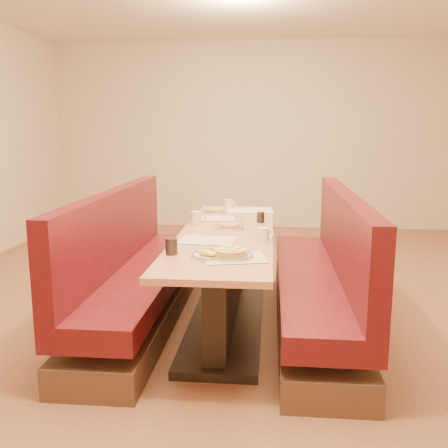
# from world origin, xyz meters

# --- Properties ---
(ground) EXTENTS (8.00, 8.00, 0.00)m
(ground) POSITION_xyz_m (0.00, 0.00, 0.00)
(ground) COLOR #9E6647
(ground) RESTS_ON ground
(room_envelope) EXTENTS (6.04, 8.04, 2.82)m
(room_envelope) POSITION_xyz_m (0.00, 0.00, 1.93)
(room_envelope) COLOR beige
(room_envelope) RESTS_ON ground
(diner_table) EXTENTS (0.70, 2.50, 0.75)m
(diner_table) POSITION_xyz_m (0.00, 0.00, 0.37)
(diner_table) COLOR black
(diner_table) RESTS_ON ground
(booth_left) EXTENTS (0.55, 2.50, 1.05)m
(booth_left) POSITION_xyz_m (-0.73, 0.00, 0.36)
(booth_left) COLOR #4C3326
(booth_left) RESTS_ON ground
(booth_right) EXTENTS (0.55, 2.50, 1.05)m
(booth_right) POSITION_xyz_m (0.73, 0.00, 0.36)
(booth_right) COLOR #4C3326
(booth_right) RESTS_ON ground
(placemat_near_left) EXTENTS (0.41, 0.32, 0.00)m
(placemat_near_left) POSITION_xyz_m (-0.11, -0.34, 0.75)
(placemat_near_left) COLOR beige
(placemat_near_left) RESTS_ON diner_table
(placemat_near_right) EXTENTS (0.42, 0.35, 0.00)m
(placemat_near_right) POSITION_xyz_m (0.12, -0.80, 0.75)
(placemat_near_right) COLOR beige
(placemat_near_right) RESTS_ON diner_table
(placemat_far_left) EXTENTS (0.37, 0.29, 0.00)m
(placemat_far_left) POSITION_xyz_m (-0.12, 0.53, 0.75)
(placemat_far_left) COLOR beige
(placemat_far_left) RESTS_ON diner_table
(placemat_far_right) EXTENTS (0.49, 0.38, 0.00)m
(placemat_far_right) POSITION_xyz_m (0.12, 0.98, 0.75)
(placemat_far_right) COLOR beige
(placemat_far_right) RESTS_ON diner_table
(pancake_plate) EXTENTS (0.28, 0.28, 0.06)m
(pancake_plate) POSITION_xyz_m (0.09, -0.79, 0.77)
(pancake_plate) COLOR silver
(pancake_plate) RESTS_ON diner_table
(eggs_plate) EXTENTS (0.27, 0.27, 0.05)m
(eggs_plate) POSITION_xyz_m (-0.02, -0.78, 0.77)
(eggs_plate) COLOR silver
(eggs_plate) RESTS_ON diner_table
(extra_plate_mid) EXTENTS (0.23, 0.23, 0.05)m
(extra_plate_mid) POSITION_xyz_m (0.01, 0.12, 0.77)
(extra_plate_mid) COLOR silver
(extra_plate_mid) RESTS_ON diner_table
(extra_plate_far) EXTENTS (0.25, 0.25, 0.05)m
(extra_plate_far) POSITION_xyz_m (-0.19, 0.83, 0.77)
(extra_plate_far) COLOR silver
(extra_plate_far) RESTS_ON diner_table
(coffee_mug_a) EXTENTS (0.13, 0.09, 0.10)m
(coffee_mug_a) POSITION_xyz_m (0.28, -0.31, 0.80)
(coffee_mug_a) COLOR silver
(coffee_mug_a) RESTS_ON diner_table
(coffee_mug_b) EXTENTS (0.13, 0.09, 0.10)m
(coffee_mug_b) POSITION_xyz_m (-0.28, 0.29, 0.80)
(coffee_mug_b) COLOR silver
(coffee_mug_b) RESTS_ON diner_table
(coffee_mug_c) EXTENTS (0.11, 0.08, 0.08)m
(coffee_mug_c) POSITION_xyz_m (0.07, 0.38, 0.79)
(coffee_mug_c) COLOR silver
(coffee_mug_c) RESTS_ON diner_table
(coffee_mug_d) EXTENTS (0.11, 0.08, 0.09)m
(coffee_mug_d) POSITION_xyz_m (-0.07, 1.10, 0.80)
(coffee_mug_d) COLOR silver
(coffee_mug_d) RESTS_ON diner_table
(soda_tumbler_near) EXTENTS (0.08, 0.08, 0.10)m
(soda_tumbler_near) POSITION_xyz_m (-0.28, -0.74, 0.80)
(soda_tumbler_near) COLOR black
(soda_tumbler_near) RESTS_ON diner_table
(soda_tumbler_mid) EXTENTS (0.06, 0.06, 0.09)m
(soda_tumbler_mid) POSITION_xyz_m (0.25, 0.39, 0.79)
(soda_tumbler_mid) COLOR black
(soda_tumbler_mid) RESTS_ON diner_table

